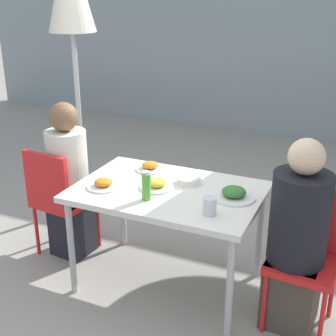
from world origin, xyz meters
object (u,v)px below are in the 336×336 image
chair_right (307,247)px  drinking_cup (210,206)px  person_left (69,184)px  chair_left (58,195)px  salad_bowl (189,180)px  person_right (297,242)px  bottle (146,186)px

chair_right → drinking_cup: size_ratio=8.13×
person_left → chair_right: 1.79m
drinking_cup → chair_left: bearing=169.3°
chair_left → salad_bowl: bearing=13.3°
person_right → bottle: (-0.92, -0.14, 0.25)m
person_left → salad_bowl: (0.95, 0.06, 0.17)m
person_left → salad_bowl: bearing=9.3°
chair_left → drinking_cup: (1.29, -0.25, 0.28)m
bottle → drinking_cup: size_ratio=1.76×
drinking_cup → chair_right: bearing=24.7°
person_left → bottle: person_left is taller
salad_bowl → person_left: bearing=-176.5°
person_left → drinking_cup: 1.29m
chair_left → chair_right: (1.84, 0.01, 0.00)m
chair_left → drinking_cup: bearing=-5.0°
person_left → bottle: size_ratio=6.42×
bottle → drinking_cup: bearing=-4.3°
person_left → bottle: 0.89m
chair_left → bottle: (0.86, -0.21, 0.31)m
bottle → salad_bowl: bottle is taller
chair_right → drinking_cup: chair_right is taller
chair_right → salad_bowl: (-0.83, 0.13, 0.25)m
chair_right → person_left: bearing=1.6°
salad_bowl → person_right: bearing=-14.7°
person_left → chair_right: size_ratio=1.39×
chair_left → bottle: bottle is taller
person_left → bottle: (0.81, -0.29, 0.24)m
person_right → salad_bowl: 0.82m
person_left → drinking_cup: person_left is taller
salad_bowl → drinking_cup: bearing=-53.2°
bottle → drinking_cup: 0.43m
salad_bowl → bottle: bearing=-112.9°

